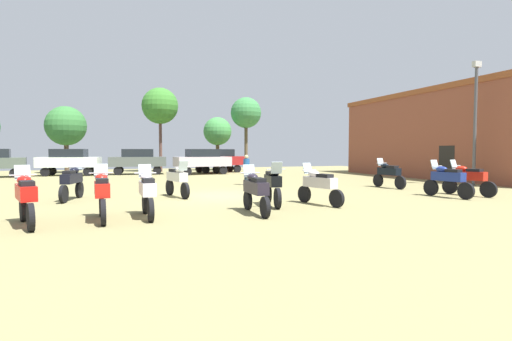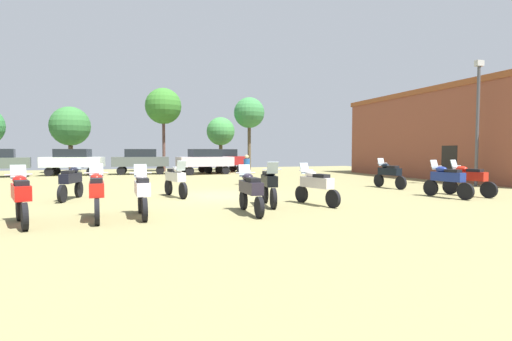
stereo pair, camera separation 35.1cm
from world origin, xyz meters
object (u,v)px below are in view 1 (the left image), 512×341
object	(u,v)px
car_2	(203,160)
motorcycle_7	(255,190)
motorcycle_2	(273,184)
motorcycle_10	(26,196)
car_4	(69,160)
tree_1	(160,106)
motorcycle_9	(389,173)
car_1	(218,159)
motorcycle_6	(177,179)
motorcycle_3	(72,181)
tree_5	(66,126)
motorcycle_1	(147,192)
brick_building	(451,135)
motorcycle_4	(468,178)
car_3	(138,160)
motorcycle_5	(447,179)
tree_3	(217,132)
person_1	(246,167)
motorcycle_8	(102,193)
tree_6	(246,113)
motorcycle_11	(319,184)
lamp_post	(475,117)

from	to	relation	value
car_2	motorcycle_7	bearing A→B (deg)	165.39
motorcycle_2	motorcycle_10	world-z (taller)	motorcycle_2
car_4	tree_1	world-z (taller)	tree_1
motorcycle_9	motorcycle_10	size ratio (longest dim) A/B	1.00
car_4	car_2	bearing A→B (deg)	-91.31
motorcycle_7	car_1	xyz separation A→B (m)	(4.17, 21.55, 0.46)
motorcycle_6	motorcycle_3	bearing A→B (deg)	-19.17
tree_5	motorcycle_6	bearing A→B (deg)	-72.31
motorcycle_2	car_4	distance (m)	21.64
motorcycle_1	car_1	distance (m)	22.37
brick_building	motorcycle_2	world-z (taller)	brick_building
motorcycle_4	car_3	xyz separation A→B (m)	(-12.30, 19.77, 0.44)
motorcycle_9	motorcycle_5	bearing A→B (deg)	-100.00
car_2	tree_3	distance (m)	6.48
person_1	tree_1	bearing A→B (deg)	173.19
tree_1	car_3	bearing A→B (deg)	-122.23
motorcycle_2	motorcycle_8	distance (m)	5.44
car_4	tree_6	size ratio (longest dim) A/B	0.65
motorcycle_7	motorcycle_9	xyz separation A→B (m)	(8.93, 5.27, 0.02)
brick_building	motorcycle_4	xyz separation A→B (m)	(-8.16, -8.79, -2.26)
tree_3	tree_6	xyz separation A→B (m)	(2.85, 0.07, 1.82)
motorcycle_5	motorcycle_7	xyz separation A→B (m)	(-8.57, -1.22, -0.02)
car_1	person_1	distance (m)	12.44
motorcycle_1	motorcycle_3	bearing A→B (deg)	114.51
car_2	motorcycle_8	bearing A→B (deg)	153.29
motorcycle_10	car_1	world-z (taller)	car_1
brick_building	motorcycle_11	distance (m)	18.00
motorcycle_2	tree_3	size ratio (longest dim) A/B	0.43
car_2	person_1	bearing A→B (deg)	174.19
motorcycle_8	car_2	bearing A→B (deg)	66.96
motorcycle_7	car_2	size ratio (longest dim) A/B	0.50
motorcycle_7	motorcycle_10	bearing A→B (deg)	-179.75
brick_building	car_2	xyz separation A→B (m)	(-15.65, 9.24, -1.82)
motorcycle_6	motorcycle_11	distance (m)	5.80
motorcycle_6	lamp_post	world-z (taller)	lamp_post
motorcycle_3	motorcycle_2	bearing A→B (deg)	-17.09
motorcycle_9	motorcycle_6	bearing A→B (deg)	177.08
motorcycle_3	lamp_post	xyz separation A→B (m)	(19.55, -0.43, 2.95)
person_1	motorcycle_4	bearing A→B (deg)	24.38
motorcycle_11	lamp_post	size ratio (longest dim) A/B	0.33
motorcycle_5	car_1	world-z (taller)	car_1
brick_building	motorcycle_8	size ratio (longest dim) A/B	7.58
motorcycle_6	motorcycle_8	xyz separation A→B (m)	(-2.63, -4.64, 0.01)
person_1	motorcycle_7	bearing A→B (deg)	-34.55
motorcycle_5	motorcycle_3	bearing A→B (deg)	156.18
motorcycle_4	tree_6	world-z (taller)	tree_6
car_3	tree_3	size ratio (longest dim) A/B	0.88
motorcycle_7	motorcycle_11	distance (m)	2.88
motorcycle_8	tree_6	bearing A→B (deg)	60.05
motorcycle_5	lamp_post	distance (m)	7.16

